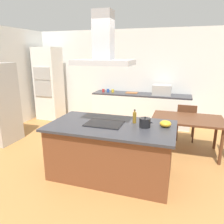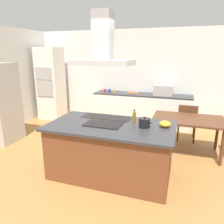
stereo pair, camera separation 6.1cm
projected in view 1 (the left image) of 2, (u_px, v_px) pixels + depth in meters
name	position (u px, v px, depth m)	size (l,w,h in m)	color
ground	(131.00, 141.00, 5.13)	(16.00, 16.00, 0.00)	#AD753D
wall_back	(145.00, 77.00, 6.38)	(7.20, 0.10, 2.70)	white
kitchen_island	(111.00, 150.00, 3.63)	(2.05, 1.14, 0.90)	brown
cooktop	(104.00, 124.00, 3.55)	(0.60, 0.44, 0.01)	black
tea_kettle	(145.00, 123.00, 3.38)	(0.23, 0.18, 0.17)	black
olive_oil_bottle	(135.00, 117.00, 3.58)	(0.06, 0.06, 0.23)	olive
mixing_bowl	(165.00, 124.00, 3.40)	(0.18, 0.18, 0.10)	gold
back_counter	(140.00, 109.00, 6.29)	(2.78, 0.62, 0.90)	white
countertop_microwave	(162.00, 90.00, 5.97)	(0.50, 0.38, 0.28)	#B2AFAA
coffee_mug_red	(103.00, 91.00, 6.45)	(0.08, 0.08, 0.09)	red
coffee_mug_blue	(108.00, 90.00, 6.46)	(0.08, 0.08, 0.09)	#2D56B2
coffee_mug_yellow	(113.00, 91.00, 6.40)	(0.08, 0.08, 0.09)	gold
cutting_board	(132.00, 93.00, 6.30)	(0.34, 0.24, 0.02)	#995B33
wall_oven_stack	(49.00, 84.00, 6.74)	(0.70, 0.66, 2.20)	white
dining_table	(187.00, 122.00, 4.41)	(1.40, 0.90, 0.75)	#59331E
chair_facing_back_wall	(186.00, 120.00, 5.06)	(0.42, 0.42, 0.89)	#2D6BB7
range_hood	(103.00, 48.00, 3.23)	(0.90, 0.55, 0.78)	#ADADB2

